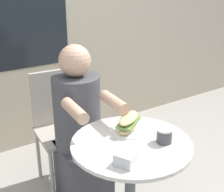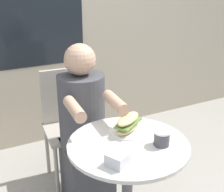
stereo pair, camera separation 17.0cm
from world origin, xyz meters
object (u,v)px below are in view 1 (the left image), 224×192
seated_diner (80,140)px  sandwich_on_plate (128,124)px  drink_cup (164,135)px  cafe_table (130,173)px  diner_chair (60,118)px

seated_diner → sandwich_on_plate: 0.47m
sandwich_on_plate → drink_cup: (0.08, -0.20, -0.00)m
cafe_table → sandwich_on_plate: (0.06, 0.11, 0.24)m
seated_diner → sandwich_on_plate: size_ratio=5.41×
diner_chair → cafe_table: bearing=97.8°
cafe_table → drink_cup: 0.29m
diner_chair → sandwich_on_plate: 0.76m
sandwich_on_plate → diner_chair: bearing=97.8°
drink_cup → sandwich_on_plate: bearing=111.8°
diner_chair → seated_diner: (-0.01, -0.34, -0.02)m
seated_diner → cafe_table: bearing=100.9°
seated_diner → diner_chair: bearing=-86.7°
diner_chair → drink_cup: 0.97m
drink_cup → diner_chair: bearing=101.0°
cafe_table → diner_chair: diner_chair is taller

